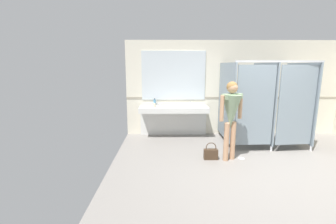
{
  "coord_description": "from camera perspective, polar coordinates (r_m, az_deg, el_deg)",
  "views": [
    {
      "loc": [
        -2.05,
        -4.06,
        1.95
      ],
      "look_at": [
        -2.0,
        0.34,
        1.08
      ],
      "focal_mm": 25.25,
      "sensor_mm": 36.0,
      "label": 1
    }
  ],
  "objects": [
    {
      "name": "ground_plane",
      "position": [
        4.97,
        24.51,
        -13.62
      ],
      "size": [
        6.28,
        5.7,
        0.1
      ],
      "primitive_type": "cube",
      "color": "gray"
    },
    {
      "name": "wall_back",
      "position": [
        7.01,
        16.44,
        5.51
      ],
      "size": [
        6.28,
        0.12,
        2.63
      ],
      "primitive_type": "cube",
      "color": "beige",
      "rests_on": "ground_plane"
    },
    {
      "name": "wall_back_tile_band",
      "position": [
        6.98,
        16.47,
        3.31
      ],
      "size": [
        6.28,
        0.01,
        0.06
      ],
      "primitive_type": "cube",
      "color": "#9E937F",
      "rests_on": "wall_back"
    },
    {
      "name": "vanity_counter",
      "position": [
        6.52,
        1.37,
        -0.48
      ],
      "size": [
        1.86,
        0.59,
        0.97
      ],
      "color": "silver",
      "rests_on": "ground_plane"
    },
    {
      "name": "mirror_panel",
      "position": [
        6.61,
        1.34,
        8.79
      ],
      "size": [
        1.76,
        0.02,
        1.34
      ],
      "primitive_type": "cube",
      "color": "silver",
      "rests_on": "wall_back"
    },
    {
      "name": "bathroom_stalls",
      "position": [
        6.23,
        22.58,
        2.23
      ],
      "size": [
        1.91,
        1.5,
        2.06
      ],
      "color": "gray",
      "rests_on": "ground_plane"
    },
    {
      "name": "person_standing",
      "position": [
        4.95,
        15.0,
        0.16
      ],
      "size": [
        0.54,
        0.54,
        1.64
      ],
      "color": "tan",
      "rests_on": "ground_plane"
    },
    {
      "name": "handbag",
      "position": [
        5.13,
        10.3,
        -9.86
      ],
      "size": [
        0.29,
        0.12,
        0.37
      ],
      "color": "#3F2D1E",
      "rests_on": "ground_plane"
    },
    {
      "name": "soap_dispenser",
      "position": [
        6.56,
        -3.24,
        2.32
      ],
      "size": [
        0.07,
        0.07,
        0.2
      ],
      "color": "teal",
      "rests_on": "vanity_counter"
    },
    {
      "name": "paper_cup",
      "position": [
        6.3,
        -3.3,
        1.66
      ],
      "size": [
        0.07,
        0.07,
        0.11
      ],
      "primitive_type": "cylinder",
      "color": "beige",
      "rests_on": "vanity_counter"
    },
    {
      "name": "floor_drain_cover",
      "position": [
        5.37,
        17.29,
        -10.62
      ],
      "size": [
        0.14,
        0.14,
        0.01
      ],
      "primitive_type": "cylinder",
      "color": "#B7BABF",
      "rests_on": "ground_plane"
    }
  ]
}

